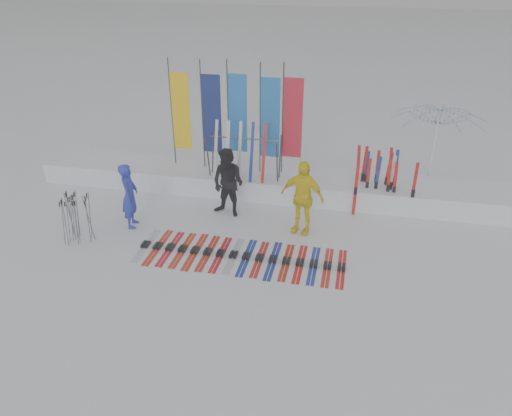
% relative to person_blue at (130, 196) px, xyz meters
% --- Properties ---
extents(ground, '(120.00, 120.00, 0.00)m').
position_rel_person_blue_xyz_m(ground, '(3.17, -1.83, -0.87)').
color(ground, white).
rests_on(ground, ground).
extents(snow_bank, '(14.00, 1.60, 0.60)m').
position_rel_person_blue_xyz_m(snow_bank, '(3.17, 2.77, -0.57)').
color(snow_bank, white).
rests_on(snow_bank, ground).
extents(person_blue, '(0.55, 0.71, 1.75)m').
position_rel_person_blue_xyz_m(person_blue, '(0.00, 0.00, 0.00)').
color(person_blue, '#1F30B6').
rests_on(person_blue, ground).
extents(person_black, '(1.09, 0.95, 1.90)m').
position_rel_person_blue_xyz_m(person_black, '(2.32, 1.13, 0.07)').
color(person_black, black).
rests_on(person_black, ground).
extents(person_yellow, '(1.23, 0.75, 1.96)m').
position_rel_person_blue_xyz_m(person_yellow, '(4.37, 0.63, 0.11)').
color(person_yellow, yellow).
rests_on(person_yellow, ground).
extents(tent_canopy, '(3.20, 3.24, 2.54)m').
position_rel_person_blue_xyz_m(tent_canopy, '(7.84, 4.27, 0.40)').
color(tent_canopy, white).
rests_on(tent_canopy, ground).
extents(ski_row, '(4.95, 1.67, 0.07)m').
position_rel_person_blue_xyz_m(ski_row, '(3.12, -0.90, -0.84)').
color(ski_row, silver).
rests_on(ski_row, ground).
extents(pole_cluster, '(0.75, 0.67, 1.25)m').
position_rel_person_blue_xyz_m(pole_cluster, '(-1.03, -0.96, -0.27)').
color(pole_cluster, '#595B60').
rests_on(pole_cluster, ground).
extents(feather_flags, '(3.90, 0.28, 3.20)m').
position_rel_person_blue_xyz_m(feather_flags, '(2.13, 2.97, 1.37)').
color(feather_flags, '#383A3F').
rests_on(feather_flags, ground).
extents(ski_rack, '(2.04, 0.80, 1.23)m').
position_rel_person_blue_xyz_m(ski_rack, '(2.47, 2.37, 0.51)').
color(ski_rack, '#383A3F').
rests_on(ski_rack, ground).
extents(upright_skis, '(1.59, 1.13, 1.68)m').
position_rel_person_blue_xyz_m(upright_skis, '(6.31, 2.50, -0.08)').
color(upright_skis, red).
rests_on(upright_skis, ground).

